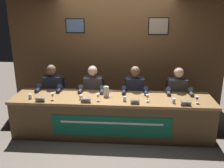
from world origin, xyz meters
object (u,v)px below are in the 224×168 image
at_px(nameplate_far_left, 40,99).
at_px(panelist_center_right, 135,92).
at_px(juice_glass_center_left, 98,96).
at_px(chair_far_left, 55,99).
at_px(water_cup_center_left, 81,97).
at_px(water_cup_center_right, 125,99).
at_px(juice_glass_center_right, 147,97).
at_px(nameplate_center_right, 135,102).
at_px(conference_table, 112,111).
at_px(juice_glass_far_left, 52,95).
at_px(panelist_far_right, 178,93).
at_px(water_cup_far_right, 174,101).
at_px(chair_far_right, 175,103).
at_px(juice_glass_far_right, 197,98).
at_px(nameplate_center_left, 86,100).
at_px(panelist_far_left, 52,90).
at_px(chair_center_left, 94,100).
at_px(water_cup_far_left, 30,97).
at_px(chair_center_right, 134,101).
at_px(water_pitcher_central, 106,91).
at_px(nameplate_far_right, 186,103).

height_order(nameplate_far_left, panelist_center_right, panelist_center_right).
bearing_deg(juice_glass_center_left, chair_far_left, 142.59).
xyz_separation_m(chair_far_left, water_cup_center_left, (0.72, -0.76, 0.35)).
bearing_deg(water_cup_center_right, juice_glass_center_right, 4.10).
height_order(water_cup_center_left, nameplate_center_right, water_cup_center_left).
height_order(conference_table, juice_glass_far_left, juice_glass_far_left).
xyz_separation_m(panelist_far_right, water_cup_far_right, (-0.18, -0.62, 0.07)).
bearing_deg(chair_far_right, nameplate_center_right, -133.30).
bearing_deg(juice_glass_far_right, nameplate_center_right, -173.51).
bearing_deg(water_cup_center_left, nameplate_center_left, -49.73).
distance_m(juice_glass_center_left, chair_far_right, 1.74).
distance_m(juice_glass_center_right, water_cup_far_right, 0.45).
height_order(juice_glass_far_left, water_cup_far_right, juice_glass_far_left).
height_order(conference_table, chair_far_left, chair_far_left).
height_order(panelist_far_left, chair_center_left, panelist_far_left).
relative_size(chair_center_left, panelist_far_right, 0.73).
bearing_deg(panelist_center_right, water_cup_center_right, -107.24).
bearing_deg(juice_glass_center_right, nameplate_center_right, -146.77).
bearing_deg(conference_table, panelist_far_right, 22.02).
height_order(juice_glass_far_left, water_cup_far_left, juice_glass_far_left).
bearing_deg(juice_glass_center_right, chair_center_right, 105.73).
xyz_separation_m(chair_center_right, water_cup_far_right, (0.66, -0.82, 0.35)).
bearing_deg(juice_glass_center_left, water_cup_center_right, 0.45).
bearing_deg(juice_glass_center_right, panelist_far_left, 163.60).
bearing_deg(water_cup_center_right, water_cup_center_left, 178.44).
relative_size(nameplate_far_left, juice_glass_center_left, 1.38).
relative_size(water_cup_center_left, juice_glass_center_right, 0.69).
relative_size(panelist_far_right, juice_glass_far_right, 9.74).
bearing_deg(panelist_center_right, water_cup_far_right, -43.02).
relative_size(nameplate_far_left, juice_glass_center_right, 1.38).
distance_m(panelist_far_left, water_cup_center_left, 0.92).
height_order(chair_center_right, panelist_center_right, panelist_center_right).
height_order(conference_table, water_cup_far_right, water_cup_far_right).
bearing_deg(chair_far_right, chair_center_left, 180.00).
bearing_deg(chair_far_right, chair_far_left, 180.00).
bearing_deg(conference_table, nameplate_far_left, -170.61).
bearing_deg(nameplate_center_right, panelist_far_left, 157.34).
bearing_deg(water_pitcher_central, water_cup_center_right, -32.01).
height_order(nameplate_far_left, panelist_far_right, panelist_far_right).
distance_m(juice_glass_far_left, water_cup_far_right, 2.13).
bearing_deg(nameplate_far_right, juice_glass_far_right, 31.86).
xyz_separation_m(chair_center_right, chair_far_right, (0.84, 0.00, 0.00)).
distance_m(chair_far_left, juice_glass_center_right, 2.08).
xyz_separation_m(nameplate_far_left, chair_center_left, (0.82, 0.91, -0.35)).
relative_size(water_cup_center_left, chair_center_right, 0.10).
distance_m(conference_table, water_cup_center_left, 0.61).
distance_m(juice_glass_center_right, juice_glass_far_right, 0.84).
height_order(nameplate_far_left, juice_glass_far_left, juice_glass_far_left).
height_order(chair_far_left, water_cup_far_left, chair_far_left).
bearing_deg(juice_glass_far_right, nameplate_far_right, -148.14).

